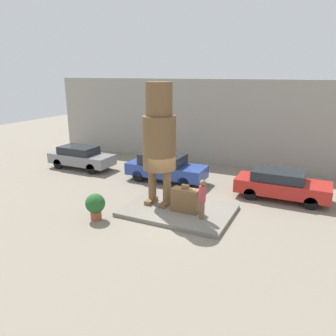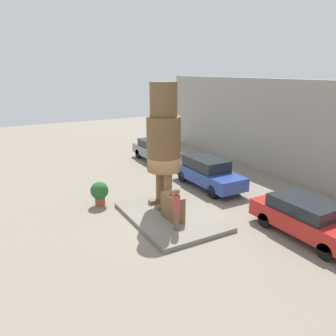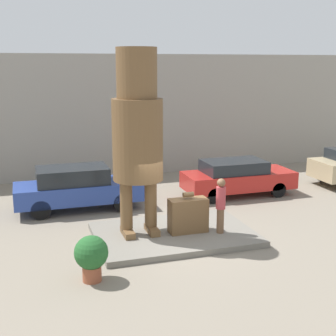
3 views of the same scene
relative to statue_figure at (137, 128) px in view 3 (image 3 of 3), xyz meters
name	(u,v)px [view 3 (image 3 of 3)]	position (x,y,z in m)	size (l,w,h in m)	color
ground_plane	(174,237)	(1.06, -0.24, -3.45)	(60.00, 60.00, 0.00)	gray
pedestal	(174,234)	(1.06, -0.24, -3.36)	(4.86, 3.36, 0.18)	slate
building_backdrop	(115,116)	(1.06, 8.68, -0.57)	(28.00, 0.60, 5.74)	gray
statue_figure	(137,128)	(0.00, 0.00, 0.00)	(1.51, 1.51, 5.58)	brown
giant_suitcase	(188,215)	(1.47, -0.38, -2.72)	(1.19, 0.52, 1.28)	brown
tourist	(221,203)	(2.39, -0.76, -2.32)	(0.29, 0.29, 1.73)	brown
parked_car_blue	(77,187)	(-1.43, 3.53, -2.59)	(4.65, 1.71, 1.62)	#284293
parked_car_red	(237,177)	(5.04, 3.51, -2.67)	(4.52, 1.78, 1.47)	#B2231E
planter_pot	(91,255)	(-1.83, -2.48, -2.76)	(0.85, 0.85, 1.18)	brown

